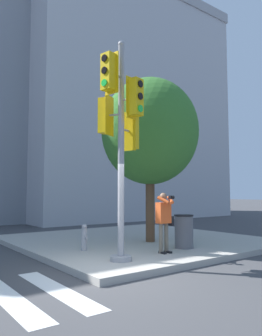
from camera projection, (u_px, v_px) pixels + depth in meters
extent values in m
plane|color=#424244|center=(107.00, 278.00, 6.88)|extent=(160.00, 160.00, 0.00)
cube|color=#ADA89E|center=(136.00, 241.00, 11.78)|extent=(8.00, 8.00, 0.16)
cube|color=silver|center=(56.00, 289.00, 6.07)|extent=(0.43, 3.07, 0.01)
cube|color=silver|center=(9.00, 298.00, 5.55)|extent=(0.43, 3.07, 0.01)
cylinder|color=#939399|center=(121.00, 258.00, 7.87)|extent=(0.52, 0.52, 0.12)
cylinder|color=#939399|center=(121.00, 148.00, 8.08)|extent=(0.16, 0.16, 5.22)
sphere|color=#939399|center=(121.00, 44.00, 8.28)|extent=(0.17, 0.17, 0.17)
cylinder|color=#939399|center=(114.00, 115.00, 8.23)|extent=(0.17, 0.26, 0.05)
cube|color=#E5B70C|center=(105.00, 116.00, 8.34)|extent=(0.38, 0.35, 0.90)
cube|color=#E5B70C|center=(109.00, 115.00, 8.29)|extent=(0.38, 0.22, 1.02)
cylinder|color=black|center=(100.00, 105.00, 8.42)|extent=(0.16, 0.11, 0.17)
cylinder|color=black|center=(100.00, 116.00, 8.40)|extent=(0.16, 0.11, 0.17)
cylinder|color=green|center=(100.00, 128.00, 8.38)|extent=(0.16, 0.11, 0.17)
cylinder|color=#939399|center=(128.00, 99.00, 8.03)|extent=(0.11, 0.28, 0.05)
cube|color=#E5B70C|center=(136.00, 97.00, 7.87)|extent=(0.35, 0.31, 0.90)
cube|color=#E5B70C|center=(132.00, 98.00, 7.96)|extent=(0.41, 0.12, 1.02)
cylinder|color=black|center=(140.00, 84.00, 7.81)|extent=(0.17, 0.07, 0.17)
cylinder|color=black|center=(140.00, 96.00, 7.79)|extent=(0.17, 0.07, 0.17)
cylinder|color=green|center=(140.00, 109.00, 7.76)|extent=(0.17, 0.07, 0.17)
cylinder|color=#939399|center=(115.00, 75.00, 8.05)|extent=(0.28, 0.11, 0.05)
cube|color=#E5B70C|center=(108.00, 72.00, 7.86)|extent=(0.30, 0.35, 0.90)
cube|color=#E5B70C|center=(112.00, 73.00, 7.96)|extent=(0.12, 0.41, 1.02)
cylinder|color=black|center=(104.00, 58.00, 7.78)|extent=(0.07, 0.17, 0.17)
cylinder|color=black|center=(104.00, 70.00, 7.75)|extent=(0.07, 0.17, 0.17)
cylinder|color=green|center=(104.00, 83.00, 7.73)|extent=(0.07, 0.17, 0.17)
cylinder|color=#939399|center=(126.00, 130.00, 8.29)|extent=(0.27, 0.14, 0.05)
cube|color=#E5B70C|center=(132.00, 132.00, 8.50)|extent=(0.32, 0.36, 0.90)
cube|color=#E5B70C|center=(129.00, 131.00, 8.39)|extent=(0.16, 0.40, 1.02)
cylinder|color=black|center=(135.00, 121.00, 8.64)|extent=(0.08, 0.17, 0.17)
cylinder|color=black|center=(135.00, 133.00, 8.61)|extent=(0.08, 0.17, 0.17)
cylinder|color=green|center=(135.00, 144.00, 8.59)|extent=(0.08, 0.17, 0.17)
cube|color=black|center=(162.00, 253.00, 8.79)|extent=(0.09, 0.24, 0.05)
cube|color=black|center=(168.00, 252.00, 8.91)|extent=(0.09, 0.24, 0.05)
cylinder|color=#6B6051|center=(161.00, 238.00, 8.86)|extent=(0.11, 0.11, 0.80)
cylinder|color=#6B6051|center=(166.00, 238.00, 8.98)|extent=(0.11, 0.11, 0.80)
cube|color=#E55623|center=(163.00, 213.00, 8.98)|extent=(0.40, 0.22, 0.57)
sphere|color=#8C664C|center=(163.00, 197.00, 9.01)|extent=(0.20, 0.20, 0.20)
cube|color=black|center=(171.00, 197.00, 8.76)|extent=(0.12, 0.10, 0.09)
cylinder|color=black|center=(173.00, 197.00, 8.71)|extent=(0.06, 0.08, 0.06)
cylinder|color=#E55623|center=(163.00, 200.00, 8.81)|extent=(0.23, 0.35, 0.22)
cylinder|color=#E55623|center=(170.00, 200.00, 8.97)|extent=(0.23, 0.35, 0.22)
cube|color=black|center=(170.00, 221.00, 9.14)|extent=(0.10, 0.20, 0.26)
cylinder|color=brown|center=(150.00, 203.00, 11.09)|extent=(0.31, 0.31, 2.59)
ellipsoid|color=#38752D|center=(150.00, 131.00, 11.28)|extent=(3.34, 3.34, 3.67)
cylinder|color=#99999E|center=(84.00, 239.00, 9.31)|extent=(0.17, 0.17, 0.62)
sphere|color=#99999E|center=(84.00, 227.00, 9.33)|extent=(0.15, 0.15, 0.15)
cylinder|color=#99999E|center=(86.00, 237.00, 9.22)|extent=(0.07, 0.06, 0.07)
cylinder|color=#5B5B60|center=(184.00, 232.00, 9.73)|extent=(0.55, 0.55, 0.94)
cylinder|color=black|center=(184.00, 215.00, 9.77)|extent=(0.57, 0.57, 0.04)
cube|color=#BCBCC1|center=(106.00, 118.00, 27.25)|extent=(15.73, 12.75, 16.05)
cube|color=#A3A3A8|center=(106.00, 21.00, 27.90)|extent=(15.93, 12.95, 0.80)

